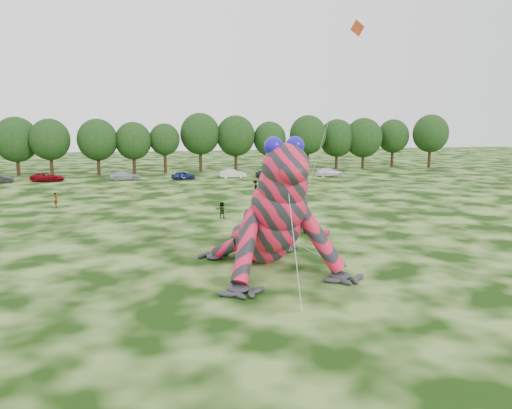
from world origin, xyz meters
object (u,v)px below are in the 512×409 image
(tree_17, at_px, (430,141))
(spectator_2, at_px, (255,187))
(tree_6, at_px, (50,148))
(car_4, at_px, (183,175))
(tree_10, at_px, (200,142))
(flying_kite, at_px, (352,45))
(tree_15, at_px, (363,143))
(car_3, at_px, (125,176))
(spectator_0, at_px, (56,200))
(inflatable_gecko, at_px, (259,198))
(spectator_3, at_px, (287,186))
(tree_7, at_px, (98,147))
(spectator_5, at_px, (222,210))
(tree_13, at_px, (308,143))
(car_5, at_px, (233,174))
(tree_8, at_px, (134,148))
(car_7, at_px, (329,172))
(tree_9, at_px, (165,148))
(tree_12, at_px, (270,146))
(tree_16, at_px, (393,143))
(tree_14, at_px, (337,144))
(car_2, at_px, (48,177))
(tree_11, at_px, (236,143))
(tree_5, at_px, (17,146))

(tree_17, distance_m, spectator_2, 48.99)
(tree_6, relative_size, car_4, 2.56)
(tree_10, relative_size, spectator_2, 6.13)
(flying_kite, bearing_deg, spectator_2, 99.99)
(tree_10, bearing_deg, spectator_2, -82.51)
(flying_kite, relative_size, tree_15, 1.84)
(tree_17, bearing_deg, car_3, -171.89)
(tree_15, height_order, spectator_2, tree_15)
(spectator_0, bearing_deg, spectator_2, -94.52)
(inflatable_gecko, relative_size, spectator_3, 9.15)
(flying_kite, xyz_separation_m, tree_7, (-24.93, 47.83, -10.74))
(spectator_5, bearing_deg, spectator_0, 4.02)
(tree_13, xyz_separation_m, car_5, (-15.73, -9.38, -4.36))
(tree_8, bearing_deg, car_7, -18.32)
(tree_9, height_order, tree_10, tree_10)
(tree_12, distance_m, car_4, 19.89)
(spectator_5, bearing_deg, spectator_2, -79.49)
(tree_16, distance_m, tree_17, 7.06)
(flying_kite, xyz_separation_m, car_4, (-11.43, 38.48, -14.85))
(tree_8, relative_size, tree_14, 0.95)
(flying_kite, relative_size, car_2, 3.61)
(tree_9, distance_m, car_3, 11.66)
(tree_14, relative_size, car_5, 2.21)
(tree_7, height_order, car_5, tree_7)
(tree_14, relative_size, tree_16, 1.00)
(car_4, bearing_deg, tree_9, 2.60)
(spectator_5, bearing_deg, car_5, -67.27)
(spectator_0, bearing_deg, tree_16, -75.62)
(car_2, distance_m, car_5, 28.40)
(car_2, xyz_separation_m, car_5, (28.35, -1.63, 0.02))
(tree_13, relative_size, tree_15, 1.05)
(tree_11, height_order, car_3, tree_11)
(inflatable_gecko, distance_m, tree_17, 73.43)
(tree_17, bearing_deg, tree_5, 178.65)
(spectator_3, bearing_deg, tree_14, -81.01)
(inflatable_gecko, xyz_separation_m, tree_11, (8.88, 57.90, 0.81))
(inflatable_gecko, bearing_deg, car_4, 83.34)
(inflatable_gecko, height_order, tree_8, tree_8)
(car_7, bearing_deg, tree_15, -45.66)
(tree_13, relative_size, tree_16, 1.08)
(car_2, height_order, car_5, car_5)
(inflatable_gecko, relative_size, tree_11, 1.68)
(tree_5, relative_size, car_7, 2.09)
(tree_10, relative_size, tree_16, 1.12)
(tree_10, bearing_deg, tree_7, -174.20)
(tree_8, xyz_separation_m, car_3, (-1.34, -8.52, -3.78))
(flying_kite, distance_m, car_2, 53.51)
(tree_5, xyz_separation_m, spectator_5, (27.84, -43.24, -4.11))
(spectator_2, bearing_deg, inflatable_gecko, -8.91)
(tree_12, bearing_deg, tree_15, 0.10)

